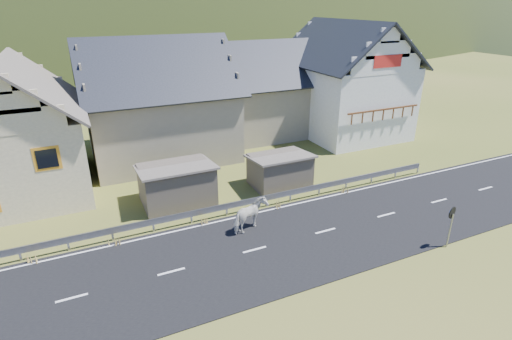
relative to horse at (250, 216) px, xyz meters
name	(u,v)px	position (x,y,z in m)	size (l,w,h in m)	color
ground	(255,250)	(-0.56, -1.73, -0.87)	(160.00, 160.00, 0.00)	#415018
road	(255,250)	(-0.56, -1.73, -0.85)	(60.00, 7.00, 0.04)	black
lane_markings	(255,250)	(-0.56, -1.73, -0.83)	(60.00, 6.60, 0.01)	silver
guardrail	(227,207)	(-0.56, 1.95, -0.31)	(28.10, 0.09, 0.75)	#93969B
shed_left	(177,184)	(-2.56, 4.77, 0.23)	(4.30, 3.30, 2.40)	brown
shed_right	(280,171)	(3.94, 4.27, 0.13)	(3.80, 2.90, 2.20)	brown
house_cream	(15,122)	(-10.56, 10.27, 3.49)	(7.80, 9.80, 8.30)	#F9E5B5
house_stone_a	(157,94)	(-1.56, 13.27, 3.76)	(10.80, 9.80, 8.90)	gray
house_stone_b	(267,84)	(8.44, 15.27, 3.36)	(9.80, 8.80, 8.10)	gray
house_white	(345,75)	(14.44, 12.27, 4.19)	(8.80, 10.80, 9.70)	white
mountain	(98,76)	(4.44, 178.27, -20.87)	(440.00, 280.00, 260.00)	#1E3111
horse	(250,216)	(0.00, 0.00, 0.00)	(1.97, 0.90, 1.66)	silver
traffic_mirror	(451,218)	(7.96, -5.27, 0.70)	(0.58, 0.22, 2.14)	#93969B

